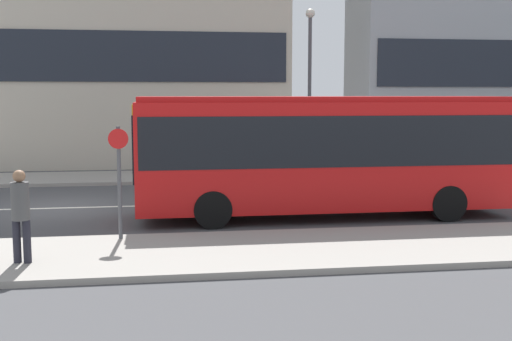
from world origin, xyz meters
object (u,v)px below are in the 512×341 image
Objects in this scene: city_bus at (323,148)px; bus_stop_sign at (119,173)px; street_lamp at (310,74)px; pedestrian_near_stop at (21,210)px; parked_car_0 at (494,164)px.

city_bus is 4.01× the size of bus_stop_sign.
street_lamp reaches higher than bus_stop_sign.
street_lamp reaches higher than pedestrian_near_stop.
bus_stop_sign is at bearing 58.85° from pedestrian_near_stop.
parked_car_0 is 15.97m from bus_stop_sign.
parked_car_0 is 7.87m from street_lamp.
parked_car_0 is 18.40m from pedestrian_near_stop.
street_lamp reaches higher than parked_car_0.
city_bus is 2.28× the size of parked_car_0.
city_bus is 8.33m from street_lamp.
bus_stop_sign reaches higher than parked_car_0.
street_lamp is at bearing 163.89° from parked_car_0.
pedestrian_near_stop is at bearing -146.20° from parked_car_0.
city_bus reaches higher than parked_car_0.
city_bus is at bearing -100.55° from street_lamp.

